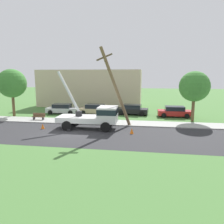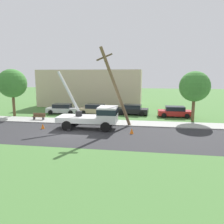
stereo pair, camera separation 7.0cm
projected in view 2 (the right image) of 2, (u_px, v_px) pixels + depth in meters
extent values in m
plane|color=#477538|center=(97.00, 113.00, 32.70)|extent=(120.00, 120.00, 0.00)
cube|color=#2B2B2D|center=(68.00, 134.00, 21.02)|extent=(80.00, 7.86, 0.01)
cube|color=#9E9E99|center=(84.00, 122.00, 26.22)|extent=(80.00, 2.84, 0.10)
cube|color=silver|center=(79.00, 119.00, 23.04)|extent=(4.35, 2.50, 0.55)
cube|color=silver|center=(108.00, 114.00, 22.53)|extent=(1.95, 2.44, 1.60)
cube|color=#19232D|center=(108.00, 111.00, 22.47)|extent=(1.97, 2.46, 0.56)
cylinder|color=black|center=(79.00, 114.00, 22.95)|extent=(0.70, 0.70, 0.50)
cylinder|color=silver|center=(68.00, 91.00, 23.37)|extent=(2.91, 1.60, 4.26)
cube|color=black|center=(69.00, 130.00, 21.86)|extent=(0.31, 0.31, 0.20)
cube|color=black|center=(77.00, 124.00, 24.70)|extent=(0.31, 0.31, 0.20)
cylinder|color=black|center=(105.00, 127.00, 21.54)|extent=(1.00, 0.30, 1.00)
cylinder|color=black|center=(109.00, 122.00, 23.89)|extent=(1.00, 0.30, 1.00)
cylinder|color=black|center=(67.00, 126.00, 22.08)|extent=(1.00, 0.30, 1.00)
cylinder|color=black|center=(74.00, 121.00, 24.43)|extent=(1.00, 0.30, 1.00)
cylinder|color=brown|center=(116.00, 88.00, 22.96)|extent=(3.26, 2.34, 8.45)
cube|color=brown|center=(104.00, 57.00, 21.88)|extent=(1.52, 1.10, 0.83)
cone|color=orange|center=(132.00, 131.00, 20.96)|extent=(0.36, 0.36, 0.56)
cone|color=orange|center=(43.00, 126.00, 22.91)|extent=(0.36, 0.36, 0.56)
cube|color=#B7B7BF|center=(62.00, 110.00, 31.73)|extent=(4.52, 2.11, 0.65)
cube|color=black|center=(62.00, 106.00, 31.63)|extent=(2.58, 1.83, 0.55)
cylinder|color=black|center=(70.00, 113.00, 30.76)|extent=(0.64, 0.22, 0.64)
cylinder|color=black|center=(74.00, 111.00, 32.53)|extent=(0.64, 0.22, 0.64)
cylinder|color=black|center=(50.00, 112.00, 31.01)|extent=(0.64, 0.22, 0.64)
cylinder|color=black|center=(55.00, 110.00, 32.78)|extent=(0.64, 0.22, 0.64)
cube|color=tan|center=(95.00, 110.00, 31.28)|extent=(4.51, 2.08, 0.65)
cube|color=black|center=(95.00, 106.00, 31.18)|extent=(2.57, 1.81, 0.55)
cylinder|color=black|center=(103.00, 113.00, 30.13)|extent=(0.64, 0.22, 0.64)
cylinder|color=black|center=(107.00, 111.00, 31.86)|extent=(0.64, 0.22, 0.64)
cylinder|color=black|center=(83.00, 113.00, 30.77)|extent=(0.64, 0.22, 0.64)
cylinder|color=black|center=(88.00, 111.00, 32.50)|extent=(0.64, 0.22, 0.64)
cube|color=black|center=(132.00, 111.00, 30.98)|extent=(4.53, 2.15, 0.65)
cube|color=black|center=(132.00, 107.00, 30.88)|extent=(2.59, 1.85, 0.55)
cylinder|color=black|center=(142.00, 114.00, 29.82)|extent=(0.64, 0.22, 0.64)
cylinder|color=black|center=(143.00, 112.00, 31.54)|extent=(0.64, 0.22, 0.64)
cylinder|color=black|center=(121.00, 113.00, 30.50)|extent=(0.64, 0.22, 0.64)
cylinder|color=black|center=(123.00, 111.00, 32.22)|extent=(0.64, 0.22, 0.64)
cube|color=#B21E1E|center=(175.00, 113.00, 29.27)|extent=(4.43, 1.88, 0.65)
cube|color=black|center=(175.00, 108.00, 29.17)|extent=(2.49, 1.70, 0.55)
cylinder|color=black|center=(187.00, 116.00, 28.23)|extent=(0.64, 0.22, 0.64)
cylinder|color=black|center=(185.00, 114.00, 29.98)|extent=(0.64, 0.22, 0.64)
cylinder|color=black|center=(164.00, 115.00, 28.64)|extent=(0.64, 0.22, 0.64)
cylinder|color=black|center=(163.00, 113.00, 30.39)|extent=(0.64, 0.22, 0.64)
cube|color=brown|center=(39.00, 117.00, 27.07)|extent=(1.60, 0.44, 0.06)
cube|color=brown|center=(39.00, 114.00, 27.22)|extent=(1.60, 0.06, 0.40)
cube|color=#333338|center=(34.00, 118.00, 27.20)|extent=(0.10, 0.40, 0.45)
cube|color=#333338|center=(43.00, 119.00, 27.01)|extent=(0.10, 0.40, 0.45)
cylinder|color=brown|center=(193.00, 105.00, 26.28)|extent=(0.36, 0.36, 3.94)
sphere|color=#3D7F33|center=(195.00, 86.00, 25.90)|extent=(3.60, 3.60, 3.60)
cylinder|color=brown|center=(14.00, 101.00, 29.60)|extent=(0.36, 0.36, 4.15)
sphere|color=#3D7F33|center=(12.00, 83.00, 29.20)|extent=(3.79, 3.79, 3.79)
cube|color=#C6B293|center=(91.00, 88.00, 39.32)|extent=(18.00, 6.00, 6.40)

